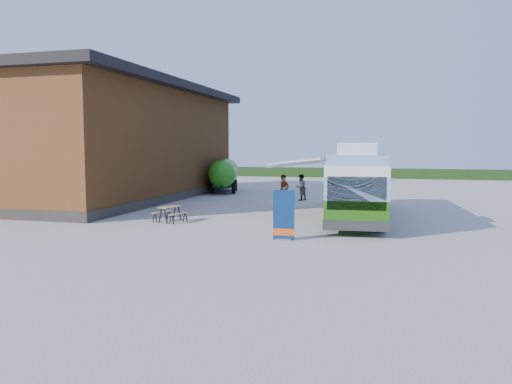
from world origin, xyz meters
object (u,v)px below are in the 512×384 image
(picnic_table, at_px, (170,210))
(person_b, at_px, (301,187))
(bus, at_px, (355,182))
(banner, at_px, (284,220))
(slurry_tanker, at_px, (224,173))
(person_a, at_px, (284,191))

(picnic_table, height_order, person_b, person_b)
(bus, relative_size, banner, 6.39)
(banner, relative_size, slurry_tanker, 0.28)
(person_b, height_order, slurry_tanker, slurry_tanker)
(picnic_table, height_order, person_a, person_a)
(banner, xyz_separation_m, picnic_table, (-5.93, 2.97, -0.23))
(banner, bearing_deg, bus, 68.13)
(bus, relative_size, person_a, 6.36)
(bus, xyz_separation_m, slurry_tanker, (-10.62, 11.42, -0.28))
(bus, height_order, picnic_table, bus)
(bus, height_order, person_a, bus)
(bus, relative_size, picnic_table, 7.82)
(picnic_table, relative_size, person_a, 0.81)
(person_a, relative_size, person_b, 1.11)
(picnic_table, distance_m, person_a, 7.82)
(picnic_table, relative_size, slurry_tanker, 0.23)
(bus, distance_m, banner, 7.05)
(bus, xyz_separation_m, person_a, (-4.17, 3.10, -0.78))
(picnic_table, distance_m, slurry_tanker, 15.38)
(person_b, distance_m, slurry_tanker, 8.01)
(banner, xyz_separation_m, person_b, (-1.88, 13.72, 0.08))
(banner, distance_m, person_b, 13.85)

